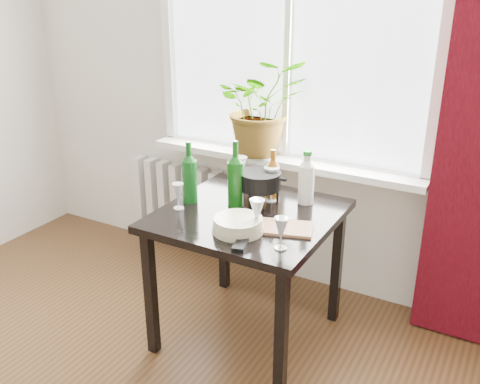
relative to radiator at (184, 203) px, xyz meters
The scene contains 18 objects.
window 1.43m from the radiator, ahead, with size 1.72×0.08×1.62m.
windowsill 0.87m from the radiator, ahead, with size 1.72×0.20×0.04m.
radiator is the anchor object (origin of this frame).
table 1.09m from the radiator, 36.54° to the right, with size 0.85×0.85×0.74m.
potted_plant 0.97m from the radiator, ahead, with size 0.52×0.45×0.58m, color #2E681B.
wine_bottle_left 0.99m from the radiator, 51.85° to the right, with size 0.08×0.08×0.33m, color #0D4513, non-canonical shape.
wine_bottle_right 1.09m from the radiator, 37.98° to the right, with size 0.08×0.08×0.35m, color #0D470E, non-canonical shape.
bottle_amber 1.09m from the radiator, 25.00° to the right, with size 0.07×0.07×0.28m, color brown, non-canonical shape.
cleaning_bottle 1.23m from the radiator, 19.74° to the right, with size 0.08×0.08×0.29m, color white, non-canonical shape.
wineglass_front_right 1.35m from the radiator, 39.17° to the right, with size 0.07×0.07×0.16m, color silver, non-canonical shape.
wineglass_far_right 1.53m from the radiator, 38.06° to the right, with size 0.06×0.06×0.15m, color #B0B6BE, non-canonical shape.
wineglass_back_center 1.09m from the radiator, 26.58° to the right, with size 0.08×0.08×0.19m, color silver, non-canonical shape.
wineglass_back_left 0.87m from the radiator, 28.69° to the right, with size 0.08×0.08×0.19m, color silver, non-canonical shape.
wineglass_front_left 1.02m from the radiator, 55.96° to the right, with size 0.06×0.06×0.14m, color silver, non-canonical shape.
plate_stack 1.30m from the radiator, 42.88° to the right, with size 0.24×0.24×0.07m, color beige.
fondue_pot 1.08m from the radiator, 30.48° to the right, with size 0.25×0.22×0.17m, color black, non-canonical shape.
tv_remote 1.42m from the radiator, 43.75° to the right, with size 0.05×0.18×0.02m, color black.
cutting_board 1.36m from the radiator, 33.38° to the right, with size 0.26×0.17×0.01m, color #A46E4A.
Camera 1 is at (1.26, -0.62, 1.84)m, focal length 40.00 mm.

